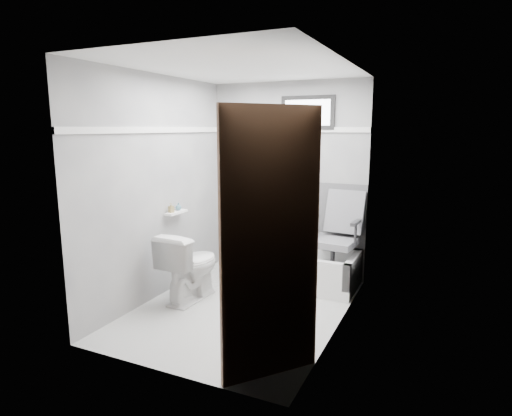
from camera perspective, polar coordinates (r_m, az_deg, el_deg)
The scene contains 19 objects.
floor at distance 4.55m, azimuth -1.89°, elevation -13.23°, with size 2.60×2.60×0.00m, color silver.
ceiling at distance 4.20m, azimuth -2.10°, elevation 18.28°, with size 2.60×2.60×0.00m, color silver.
wall_back at distance 5.39m, azimuth 4.23°, elevation 3.78°, with size 2.00×0.02×2.40m, color slate.
wall_front at distance 3.12m, azimuth -12.75°, elevation -1.45°, with size 2.00×0.02×2.40m, color slate.
wall_left at distance 4.74m, azimuth -12.87°, elevation 2.60°, with size 0.02×2.60×2.40m, color slate.
wall_right at distance 3.87m, azimuth 11.35°, elevation 0.91°, with size 0.02×2.60×2.40m, color slate.
bathtub at distance 5.19m, azimuth 5.03°, elevation -7.72°, with size 1.50×0.70×0.42m, color white, non-canonical shape.
office_chair at distance 5.00m, azimuth 10.27°, elevation -3.63°, with size 0.58×0.58×1.01m, color slate, non-canonical shape.
toilet at distance 4.71m, azimuth -8.75°, elevation -7.64°, with size 0.43×0.76×0.75m, color white.
door at distance 2.73m, azimuth 4.44°, elevation -7.32°, with size 0.78×0.78×2.00m, color brown, non-canonical shape.
window at distance 5.26m, azimuth 6.90°, elevation 12.50°, with size 0.66×0.04×0.40m, color black, non-canonical shape.
backerboard at distance 5.37m, azimuth 6.63°, elevation -0.63°, with size 1.50×0.02×0.78m, color #4C4C4F.
trim_back at distance 5.34m, azimuth 4.27°, elevation 10.38°, with size 2.00×0.02×0.06m, color white.
trim_left at distance 4.69m, azimuth -13.05°, elevation 10.11°, with size 0.02×2.60×0.06m, color white.
pole at distance 5.14m, azimuth 4.96°, elevation 1.73°, with size 0.02×0.02×1.95m, color white.
shelf at distance 4.92m, azimuth -10.58°, elevation -0.58°, with size 0.10×0.32×0.03m, color white.
soap_bottle_a at distance 4.85m, azimuth -11.24°, elevation 0.02°, with size 0.05×0.05×0.11m, color olive.
soap_bottle_b at distance 4.96m, azimuth -10.30°, elevation 0.22°, with size 0.07×0.07×0.09m, color slate.
faucet at distance 5.55m, azimuth 2.09°, elevation -2.82°, with size 0.26×0.10×0.16m, color silver, non-canonical shape.
Camera 1 is at (1.87, -3.72, 1.84)m, focal length 30.00 mm.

